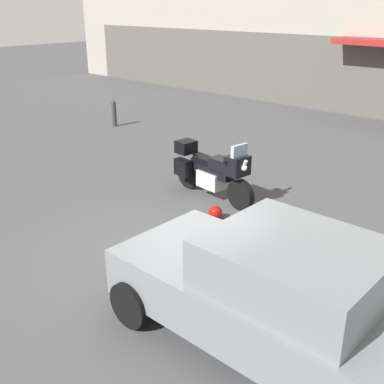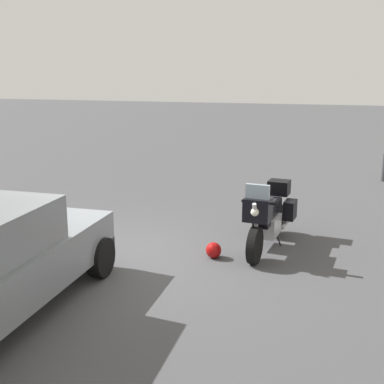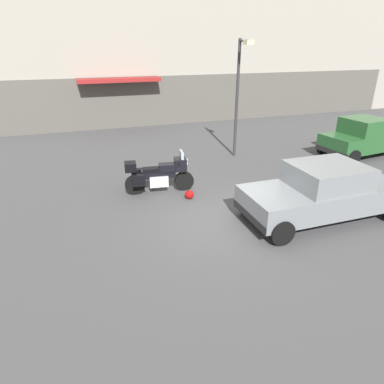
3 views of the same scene
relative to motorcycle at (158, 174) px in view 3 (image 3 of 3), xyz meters
The scene contains 7 objects.
ground_plane 2.87m from the motorcycle, 62.49° to the right, with size 80.00×80.00×0.00m, color #424244.
building_facade_rear 11.92m from the motorcycle, 83.26° to the left, with size 38.48×3.40×10.33m.
motorcycle is the anchor object (origin of this frame).
helmet 1.24m from the motorcycle, 46.48° to the right, with size 0.28×0.28×0.28m, color #990C0C.
car_hatchback_near 9.38m from the motorcycle, ahead, with size 3.99×2.15×1.64m.
car_sedan_far 5.03m from the motorcycle, 39.72° to the right, with size 4.58×1.90×1.56m.
streetlamp_curbside 5.36m from the motorcycle, 33.02° to the left, with size 0.28×0.94×4.69m.
Camera 3 is at (-3.61, -7.56, 4.52)m, focal length 31.70 mm.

